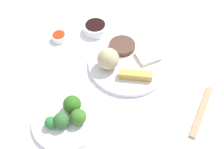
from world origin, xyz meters
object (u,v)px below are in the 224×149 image
(main_plate, at_px, (128,63))
(broccoli_plate, at_px, (66,120))
(soy_sauce_bowl, at_px, (96,28))
(sauce_ramekin_sweet_and_sour, at_px, (59,37))
(chopsticks_pair, at_px, (202,111))

(main_plate, height_order, broccoli_plate, main_plate)
(main_plate, distance_m, soy_sauce_bowl, 0.22)
(sauce_ramekin_sweet_and_sour, bearing_deg, broccoli_plate, 70.59)
(main_plate, xyz_separation_m, soy_sauce_bowl, (0.02, -0.22, 0.01))
(main_plate, distance_m, broccoli_plate, 0.30)
(broccoli_plate, distance_m, chopsticks_pair, 0.42)
(broccoli_plate, height_order, chopsticks_pair, broccoli_plate)
(sauce_ramekin_sweet_and_sour, distance_m, chopsticks_pair, 0.59)
(main_plate, xyz_separation_m, broccoli_plate, (0.29, 0.10, -0.00))
(main_plate, xyz_separation_m, chopsticks_pair, (-0.10, 0.28, -0.00))
(sauce_ramekin_sweet_and_sour, bearing_deg, chopsticks_pair, 116.19)
(main_plate, distance_m, chopsticks_pair, 0.30)
(soy_sauce_bowl, xyz_separation_m, sauce_ramekin_sweet_and_sour, (0.15, -0.03, -0.00))
(soy_sauce_bowl, bearing_deg, sauce_ramekin_sweet_and_sour, -11.53)
(main_plate, bearing_deg, broccoli_plate, 18.68)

